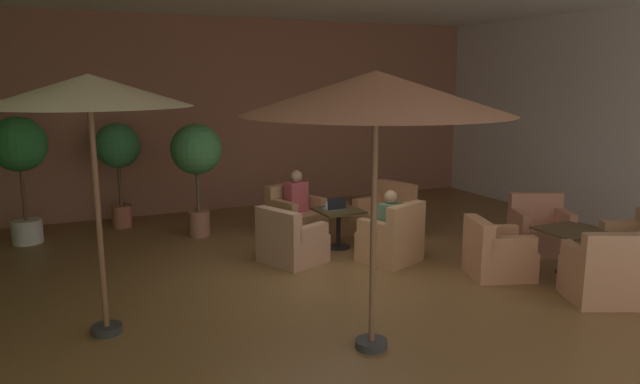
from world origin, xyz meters
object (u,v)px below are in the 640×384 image
at_px(armchair_front_left_east, 291,242).
at_px(armchair_front_right_west, 639,249).
at_px(armchair_front_left_south, 392,240).
at_px(potted_tree_mid_right, 19,155).
at_px(armchair_front_left_north, 295,217).
at_px(armchair_front_left_west, 385,218).
at_px(armchair_front_right_east, 497,255).
at_px(potted_tree_mid_left, 196,156).
at_px(armchair_front_right_south, 606,275).
at_px(armchair_front_right_north, 540,231).
at_px(open_laptop, 335,206).
at_px(patio_umbrella_tall_red, 89,93).
at_px(patron_blue_shirt, 296,193).
at_px(patron_by_window, 390,213).
at_px(cafe_table_front_right, 570,238).
at_px(iced_drink_cup, 328,205).
at_px(cafe_table_front_left, 339,219).
at_px(potted_tree_left_corner, 118,152).
at_px(patio_umbrella_center_beige, 376,94).

relative_size(armchair_front_left_east, armchair_front_right_west, 1.02).
height_order(armchair_front_left_south, potted_tree_mid_right, potted_tree_mid_right).
height_order(armchair_front_left_north, armchair_front_left_east, armchair_front_left_north).
bearing_deg(armchair_front_left_south, armchair_front_right_west, -31.47).
bearing_deg(armchair_front_left_west, armchair_front_left_south, -116.67).
height_order(armchair_front_right_east, potted_tree_mid_left, potted_tree_mid_left).
height_order(armchair_front_left_north, armchair_front_right_south, armchair_front_right_south).
height_order(armchair_front_left_west, armchair_front_right_east, armchair_front_left_west).
xyz_separation_m(armchair_front_left_west, armchair_front_right_north, (1.72, -1.73, -0.01)).
relative_size(armchair_front_left_north, open_laptop, 3.10).
xyz_separation_m(patio_umbrella_tall_red, potted_tree_mid_right, (-0.87, 4.14, -1.05)).
bearing_deg(potted_tree_mid_right, armchair_front_right_east, -37.21).
bearing_deg(patron_blue_shirt, armchair_front_left_east, -115.45).
bearing_deg(armchair_front_left_north, armchair_front_right_west, -45.60).
distance_m(armchair_front_right_north, patron_by_window, 2.45).
distance_m(cafe_table_front_right, potted_tree_mid_left, 5.85).
height_order(armchair_front_left_north, iced_drink_cup, armchair_front_left_north).
relative_size(cafe_table_front_left, open_laptop, 2.18).
bearing_deg(armchair_front_right_south, patron_blue_shirt, 117.32).
distance_m(armchair_front_right_north, armchair_front_right_west, 1.39).
bearing_deg(patron_blue_shirt, armchair_front_right_north, -38.22).
bearing_deg(armchair_front_left_west, armchair_front_left_east, -161.62).
height_order(armchair_front_left_north, potted_tree_left_corner, potted_tree_left_corner).
bearing_deg(potted_tree_mid_right, potted_tree_left_corner, 16.36).
xyz_separation_m(armchair_front_right_east, potted_tree_mid_left, (-3.19, 3.69, 1.07)).
bearing_deg(armchair_front_right_north, open_laptop, 151.72).
bearing_deg(armchair_front_right_south, armchair_front_left_east, 133.89).
xyz_separation_m(armchair_front_left_north, armchair_front_right_south, (2.23, -4.34, 0.01)).
distance_m(cafe_table_front_right, patron_blue_shirt, 4.29).
bearing_deg(armchair_front_right_west, cafe_table_front_left, 140.32).
bearing_deg(armchair_front_right_north, potted_tree_left_corner, 143.28).
xyz_separation_m(armchair_front_right_south, armchair_front_right_west, (1.41, 0.62, -0.02)).
distance_m(armchair_front_left_south, cafe_table_front_right, 2.42).
height_order(armchair_front_right_north, potted_tree_mid_left, potted_tree_mid_left).
bearing_deg(potted_tree_mid_left, armchair_front_right_west, -40.16).
xyz_separation_m(armchair_front_left_west, armchair_front_right_east, (0.34, -2.36, -0.03)).
bearing_deg(patron_by_window, armchair_front_left_east, 158.44).
height_order(armchair_front_right_east, patio_umbrella_center_beige, patio_umbrella_center_beige).
distance_m(armchair_front_left_east, armchair_front_left_west, 2.08).
bearing_deg(cafe_table_front_right, patio_umbrella_tall_red, 174.10).
bearing_deg(patio_umbrella_center_beige, armchair_front_right_north, 24.29).
distance_m(armchair_front_left_north, armchair_front_left_west, 1.53).
bearing_deg(cafe_table_front_left, patio_umbrella_tall_red, -153.44).
xyz_separation_m(armchair_front_left_north, armchair_front_right_west, (3.64, -3.72, -0.01)).
distance_m(armchair_front_left_east, potted_tree_mid_right, 4.60).
distance_m(armchair_front_left_east, armchair_front_right_south, 4.12).
height_order(armchair_front_left_north, armchair_front_left_south, armchair_front_left_south).
bearing_deg(potted_tree_mid_left, armchair_front_left_west, -25.11).
xyz_separation_m(cafe_table_front_right, potted_tree_mid_right, (-6.81, 4.75, 0.94)).
relative_size(cafe_table_front_left, patron_blue_shirt, 0.96).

